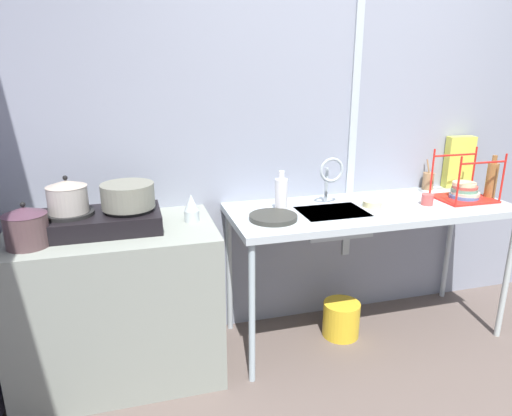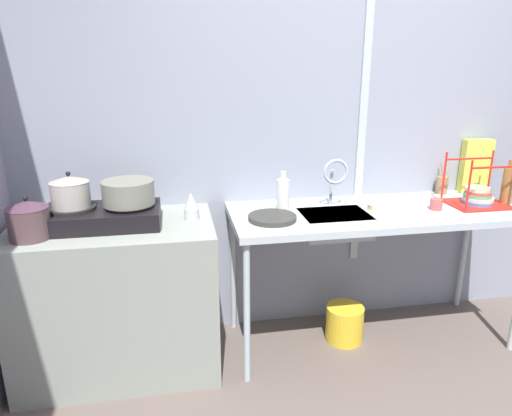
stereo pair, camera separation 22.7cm
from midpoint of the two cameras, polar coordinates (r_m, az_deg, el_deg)
wall_back at (r=2.98m, az=12.42°, el=11.65°), size 4.72×0.10×2.79m
wall_metal_strip at (r=2.98m, az=15.57°, el=14.12°), size 0.05×0.01×2.24m
counter_concrete at (r=2.69m, az=-14.34°, el=-10.74°), size 1.07×0.63×0.86m
counter_sink at (r=2.83m, az=16.87°, el=-1.36°), size 1.72×0.63×0.86m
stove at (r=2.51m, az=-16.13°, el=-1.00°), size 0.60×0.34×0.11m
pot_on_left_burner at (r=2.49m, az=-19.69°, el=1.92°), size 0.20×0.20×0.19m
pot_on_right_burner at (r=2.47m, az=-13.05°, el=1.87°), size 0.27×0.27×0.13m
pot_beside_stove at (r=2.43m, az=-24.03°, el=-1.37°), size 0.20×0.20×0.22m
percolator at (r=2.52m, az=-5.50°, el=0.17°), size 0.08×0.08×0.15m
sink_basin at (r=2.70m, az=12.07°, el=-1.96°), size 0.38×0.29×0.12m
faucet at (r=2.75m, az=12.12°, el=4.06°), size 0.15×0.09×0.29m
frying_pan at (r=2.52m, az=4.62°, el=-1.25°), size 0.27×0.27×0.03m
dish_rack at (r=3.13m, az=27.70°, el=1.21°), size 0.34×0.27×0.31m
cup_by_rack at (r=2.93m, az=23.54°, el=0.41°), size 0.07×0.07×0.07m
small_bowl_on_drainboard at (r=2.81m, az=17.08°, el=0.10°), size 0.11×0.11×0.04m
bottle_by_sink at (r=2.64m, az=5.83°, el=1.60°), size 0.07×0.07×0.24m
bottle_by_rack at (r=3.20m, az=30.55°, el=2.38°), size 0.07×0.07×0.28m
cereal_box at (r=3.41m, az=27.34°, el=4.62°), size 0.19×0.10×0.35m
utensil_jar at (r=3.30m, az=23.90°, el=2.62°), size 0.07×0.07×0.20m
bucket_on_floor at (r=3.06m, az=13.08°, el=-13.81°), size 0.23×0.23×0.23m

